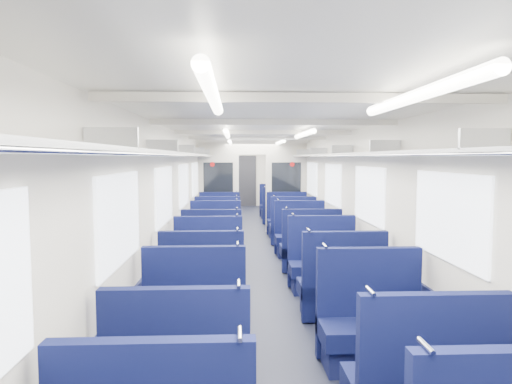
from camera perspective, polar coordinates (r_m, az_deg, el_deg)
floor at (r=9.15m, az=0.16°, el=-7.77°), size 2.80×18.00×0.01m
ceiling at (r=8.96m, az=0.17°, el=7.09°), size 2.80×18.00×0.01m
wall_left at (r=9.02m, az=-8.75°, el=-0.45°), size 0.02×18.00×2.35m
dado_left at (r=9.13m, az=-8.60°, el=-5.62°), size 0.03×17.90×0.70m
wall_right at (r=9.15m, az=8.95°, el=-0.39°), size 0.02×18.00×2.35m
dado_right at (r=9.25m, az=8.80°, el=-5.48°), size 0.03×17.90×0.70m
wall_far at (r=17.96m, az=-1.20°, el=1.98°), size 2.80×0.02×2.35m
luggage_rack_left at (r=8.97m, az=-7.62°, el=4.64°), size 0.36×17.40×0.18m
luggage_rack_right at (r=9.09m, az=7.86°, el=4.63°), size 0.36×17.40×0.18m
windows at (r=8.51m, az=0.31°, el=0.96°), size 2.78×15.60×0.75m
ceiling_fittings at (r=8.69m, az=0.25°, el=6.77°), size 2.70×16.06×0.11m
end_door at (r=17.91m, az=-1.20°, el=1.41°), size 0.75×0.06×2.00m
bulkhead at (r=11.66m, az=-0.47°, el=0.97°), size 2.80×0.10×2.35m
seat_6 at (r=4.47m, az=-7.90°, el=-16.45°), size 0.99×0.55×1.11m
seat_7 at (r=4.50m, az=14.42°, el=-16.40°), size 0.99×0.55×1.11m
seat_8 at (r=5.58m, az=-6.76°, el=-12.16°), size 0.99×0.55×1.11m
seat_9 at (r=5.61m, az=10.72°, el=-12.11°), size 0.99×0.55×1.11m
seat_10 at (r=6.59m, az=-6.09°, el=-9.58°), size 0.99×0.55×1.11m
seat_11 at (r=6.70m, az=8.43°, el=-9.37°), size 0.99×0.55×1.11m
seat_12 at (r=7.69m, az=-5.56°, el=-7.54°), size 0.99×0.55×1.11m
seat_13 at (r=7.76m, az=6.86°, el=-7.44°), size 0.99×0.55×1.11m
seat_14 at (r=8.90m, az=-5.15°, el=-5.90°), size 0.99×0.55×1.11m
seat_15 at (r=8.92m, az=5.60°, el=-5.88°), size 0.99×0.55×1.11m
seat_16 at (r=10.10m, az=-4.84°, el=-4.67°), size 0.99×0.55×1.11m
seat_17 at (r=10.09m, az=4.64°, el=-4.68°), size 0.99×0.55×1.11m
seat_18 at (r=11.07m, az=-4.64°, el=-3.87°), size 0.99×0.55×1.11m
seat_19 at (r=11.11m, az=3.96°, el=-3.84°), size 0.99×0.55×1.11m
seat_20 at (r=13.11m, az=-4.32°, el=-2.58°), size 0.99×0.55×1.11m
seat_21 at (r=13.13m, az=2.95°, el=-2.56°), size 0.99×0.55×1.11m
seat_22 at (r=14.21m, az=-4.18°, el=-2.04°), size 0.99×0.55×1.11m
seat_23 at (r=14.46m, az=2.44°, el=-1.92°), size 0.99×0.55×1.11m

